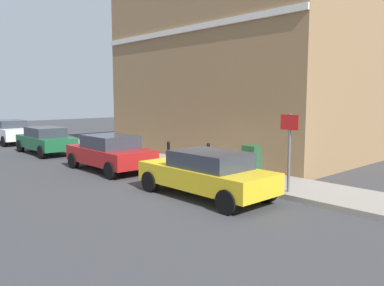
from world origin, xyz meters
name	(u,v)px	position (x,y,z in m)	size (l,w,h in m)	color
ground	(196,187)	(0.00, 0.00, 0.00)	(80.00, 80.00, 0.00)	#38383A
sidewalk	(141,157)	(2.03, 6.00, 0.07)	(2.34, 30.00, 0.15)	gray
corner_building	(238,64)	(6.83, 4.12, 4.59)	(7.35, 12.24, 9.17)	olive
car_yellow	(206,173)	(-0.62, -1.10, 0.73)	(1.86, 4.30, 1.37)	gold
car_red	(110,152)	(-0.53, 4.42, 0.75)	(1.96, 4.07, 1.43)	maroon
car_green	(46,140)	(-0.58, 10.75, 0.73)	(1.86, 4.20, 1.38)	#195933
car_white	(10,131)	(-0.43, 16.78, 0.77)	(1.94, 4.44, 1.48)	silver
utility_cabinet	(251,163)	(1.83, -0.80, 0.68)	(0.46, 0.61, 1.15)	#1E4C28
bollard_near_cabinet	(208,155)	(1.93, 1.37, 0.70)	(0.14, 0.14, 1.04)	black
bollard_far_kerb	(169,154)	(1.11, 2.76, 0.70)	(0.14, 0.14, 1.04)	black
street_sign	(289,141)	(1.19, -2.70, 1.66)	(0.08, 0.60, 2.30)	#59595B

